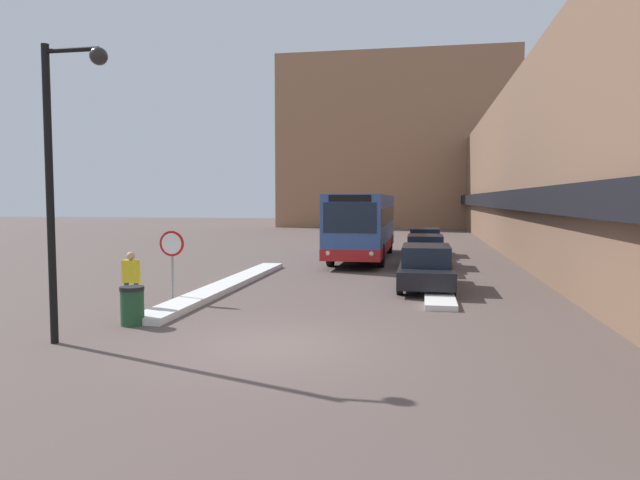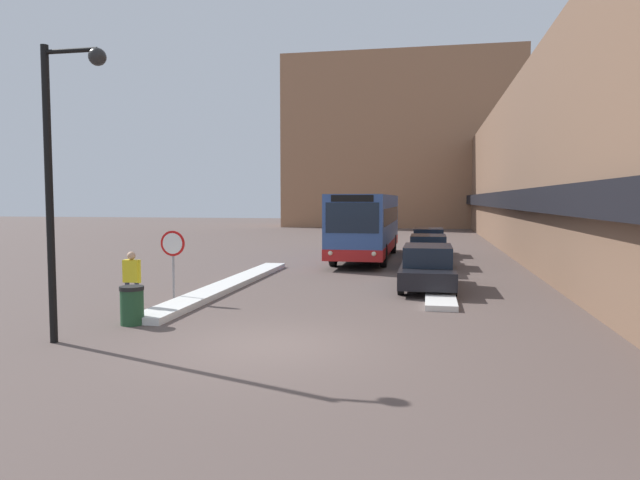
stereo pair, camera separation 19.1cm
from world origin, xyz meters
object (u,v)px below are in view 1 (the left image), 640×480
(pedestrian, at_px, (131,276))
(stop_sign, at_px, (172,251))
(city_bus, at_px, (363,224))
(parked_car_middle, at_px, (425,251))
(street_lamp, at_px, (61,160))
(parked_car_front, at_px, (426,267))
(trash_bin, at_px, (132,306))
(parked_car_back, at_px, (425,242))

(pedestrian, bearing_deg, stop_sign, 77.88)
(city_bus, distance_m, parked_car_middle, 4.46)
(street_lamp, distance_m, pedestrian, 4.47)
(street_lamp, xyz_separation_m, pedestrian, (-0.34, 3.39, -2.89))
(parked_car_front, relative_size, trash_bin, 4.87)
(parked_car_back, distance_m, stop_sign, 17.67)
(trash_bin, bearing_deg, street_lamp, -103.79)
(city_bus, height_order, parked_car_back, city_bus)
(parked_car_front, distance_m, parked_car_middle, 6.43)
(trash_bin, bearing_deg, stop_sign, 97.25)
(parked_car_middle, relative_size, street_lamp, 0.70)
(stop_sign, bearing_deg, city_bus, 72.08)
(pedestrian, distance_m, trash_bin, 1.76)
(trash_bin, bearing_deg, parked_car_back, 69.71)
(street_lamp, height_order, pedestrian, street_lamp)
(trash_bin, bearing_deg, city_bus, 76.62)
(parked_car_middle, distance_m, trash_bin, 15.32)
(parked_car_back, xyz_separation_m, pedestrian, (-7.89, -17.67, 0.25))
(parked_car_back, bearing_deg, parked_car_front, -90.00)
(stop_sign, bearing_deg, parked_car_middle, 54.39)
(city_bus, bearing_deg, trash_bin, -103.38)
(street_lamp, bearing_deg, parked_car_back, 70.28)
(parked_car_front, distance_m, street_lamp, 12.21)
(parked_car_front, bearing_deg, pedestrian, -144.24)
(parked_car_middle, bearing_deg, city_bus, 136.32)
(stop_sign, relative_size, trash_bin, 2.25)
(city_bus, height_order, trash_bin, city_bus)
(parked_car_middle, distance_m, street_lamp, 17.53)
(parked_car_back, distance_m, street_lamp, 22.59)
(parked_car_back, height_order, stop_sign, stop_sign)
(parked_car_front, bearing_deg, trash_bin, -134.67)
(parked_car_middle, bearing_deg, trash_bin, -117.50)
(city_bus, bearing_deg, parked_car_front, -71.62)
(parked_car_middle, xyz_separation_m, trash_bin, (-7.07, -13.59, -0.25))
(street_lamp, relative_size, trash_bin, 6.58)
(parked_car_middle, bearing_deg, parked_car_front, -90.00)
(parked_car_middle, height_order, parked_car_back, parked_car_back)
(parked_car_middle, height_order, street_lamp, street_lamp)
(street_lamp, relative_size, pedestrian, 3.79)
(parked_car_middle, distance_m, stop_sign, 12.87)
(parked_car_back, height_order, pedestrian, pedestrian)
(street_lamp, height_order, trash_bin, street_lamp)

